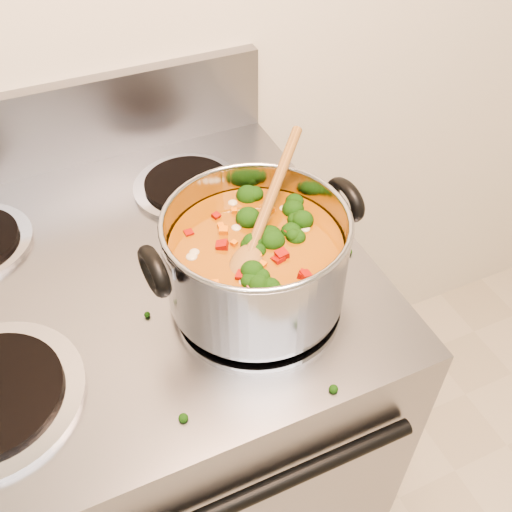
# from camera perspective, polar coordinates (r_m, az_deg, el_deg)

# --- Properties ---
(electric_range) EXTENTS (0.79, 0.72, 1.08)m
(electric_range) POSITION_cam_1_polar(r_m,az_deg,el_deg) (1.28, -10.94, -15.97)
(electric_range) COLOR gray
(electric_range) RESTS_ON ground
(stockpot) EXTENTS (0.32, 0.26, 0.15)m
(stockpot) POSITION_cam_1_polar(r_m,az_deg,el_deg) (0.79, -0.04, -0.33)
(stockpot) COLOR #9B9BA3
(stockpot) RESTS_ON electric_range
(wooden_spoon) EXTENTS (0.21, 0.22, 0.09)m
(wooden_spoon) POSITION_cam_1_polar(r_m,az_deg,el_deg) (0.77, 0.38, 2.93)
(wooden_spoon) COLOR brown
(wooden_spoon) RESTS_ON stockpot
(cooktop_crumbs) EXTENTS (0.29, 0.36, 0.01)m
(cooktop_crumbs) POSITION_cam_1_polar(r_m,az_deg,el_deg) (0.87, 4.82, -3.19)
(cooktop_crumbs) COLOR black
(cooktop_crumbs) RESTS_ON electric_range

